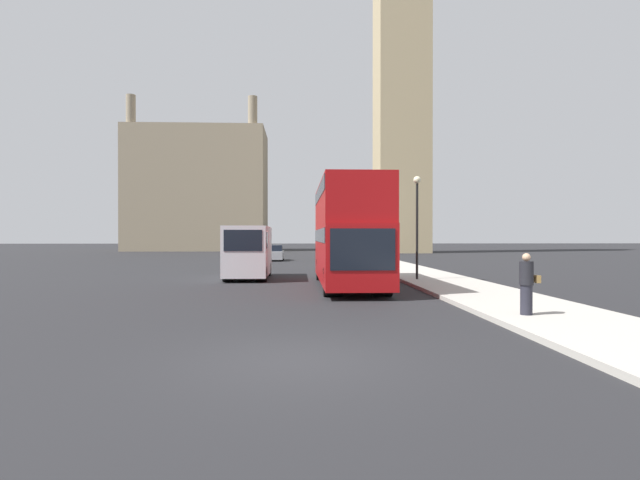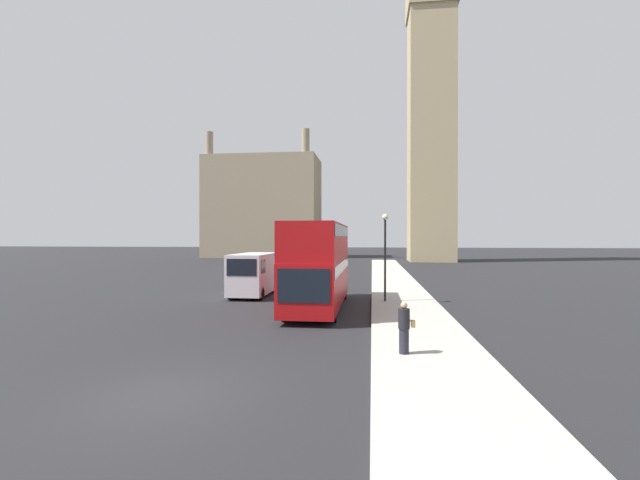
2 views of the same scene
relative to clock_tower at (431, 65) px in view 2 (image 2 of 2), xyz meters
The scene contains 9 objects.
ground_plane 68.74m from the clock_tower, 103.45° to the right, with size 300.00×300.00×0.00m, color black.
sidewalk_strip 67.61m from the clock_tower, 97.08° to the right, with size 3.70×120.00×0.15m.
clock_tower is the anchor object (origin of this frame).
building_block_distant 38.82m from the clock_tower, 158.89° to the left, with size 21.21×11.61×23.28m.
red_double_decker_bus 56.10m from the clock_tower, 104.47° to the right, with size 2.57×10.05×4.51m.
white_van 54.39m from the clock_tower, 111.70° to the right, with size 2.16×5.33×2.74m.
pedestrian 63.86m from the clock_tower, 98.40° to the right, with size 0.52×0.36×1.63m.
street_lamp 53.16m from the clock_tower, 100.77° to the right, with size 0.36×0.36×4.99m.
parked_sedan 41.28m from the clock_tower, 126.42° to the right, with size 1.75×4.39×1.43m.
Camera 2 is at (5.03, -9.70, 3.81)m, focal length 24.00 mm.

